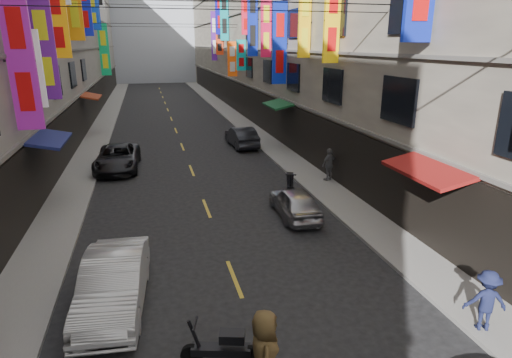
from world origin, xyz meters
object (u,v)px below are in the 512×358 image
car_right_mid (295,202)px  scooter_crossing (222,348)px  pedestrian_rfar (329,164)px  scooter_far_right (290,183)px  car_right_far (241,137)px  pedestrian_crossing (264,355)px  car_left_mid (114,283)px  car_left_far (118,158)px  pedestrian_rnear (486,300)px

car_right_mid → scooter_crossing: bearing=62.0°
pedestrian_rfar → scooter_crossing: bearing=33.8°
scooter_crossing → scooter_far_right: bearing=-9.7°
car_right_far → pedestrian_crossing: (-4.31, -21.61, 0.27)m
car_right_mid → pedestrian_rfar: size_ratio=2.16×
car_left_mid → scooter_far_right: bearing=50.5°
car_left_far → car_right_mid: (7.40, -9.00, -0.07)m
car_right_mid → pedestrian_rnear: size_ratio=2.31×
car_left_mid → pedestrian_crossing: pedestrian_crossing is taller
car_left_far → car_right_far: size_ratio=1.18×
scooter_crossing → pedestrian_rfar: 13.89m
car_left_far → pedestrian_rnear: pedestrian_rnear is taller
pedestrian_crossing → scooter_crossing: bearing=43.4°
pedestrian_rfar → car_left_mid: bearing=18.1°
scooter_crossing → scooter_far_right: same height
scooter_crossing → car_right_mid: (4.38, 7.75, 0.17)m
car_right_mid → pedestrian_crossing: pedestrian_crossing is taller
scooter_far_right → pedestrian_rnear: (1.21, -11.11, 0.46)m
scooter_far_right → pedestrian_crossing: size_ratio=0.91×
car_left_far → scooter_far_right: bearing=-33.8°
scooter_far_right → car_right_far: car_right_far is taller
car_left_mid → pedestrian_rnear: size_ratio=2.82×
pedestrian_rnear → pedestrian_crossing: (-5.71, -0.56, 0.06)m
scooter_crossing → pedestrian_rfar: (7.58, 11.63, 0.52)m
car_right_mid → pedestrian_crossing: size_ratio=1.88×
car_left_mid → pedestrian_rfar: 13.28m
scooter_far_right → pedestrian_rfar: size_ratio=1.05×
scooter_far_right → car_left_far: bearing=-20.0°
pedestrian_rnear → pedestrian_rfar: (1.20, 12.09, 0.06)m
scooter_far_right → car_right_mid: 3.02m
car_left_far → pedestrian_rfar: pedestrian_rfar is taller
scooter_far_right → pedestrian_rnear: bearing=112.9°
car_right_mid → car_left_far: bearing=-49.1°
car_right_mid → car_right_far: bearing=-91.2°
car_left_mid → pedestrian_rfar: bearing=45.9°
car_right_mid → car_right_far: size_ratio=0.86×
scooter_crossing → car_right_far: (4.98, 20.59, 0.25)m
car_left_far → car_right_mid: car_left_far is taller
scooter_far_right → car_left_far: (-8.19, 6.09, 0.24)m
scooter_crossing → car_right_mid: size_ratio=0.49×
car_right_mid → pedestrian_rnear: 8.45m
scooter_crossing → pedestrian_crossing: bearing=-130.5°
scooter_crossing → car_left_mid: bearing=56.0°
car_right_far → pedestrian_rnear: 21.09m
car_right_mid → car_right_far: 12.85m
scooter_crossing → pedestrian_rnear: size_ratio=1.13×
car_right_mid → pedestrian_crossing: (-3.71, -8.77, 0.34)m
scooter_crossing → pedestrian_rfar: bearing=-17.0°
scooter_far_right → pedestrian_crossing: bearing=85.6°
car_right_far → pedestrian_rfar: size_ratio=2.51×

